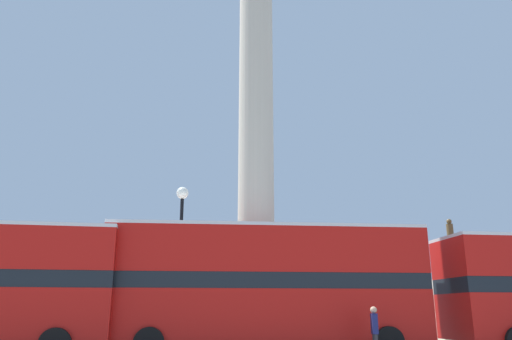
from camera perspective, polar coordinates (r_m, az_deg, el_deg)
The scene contains 5 objects.
monument_column at distance 22.75m, azimuth 0.00°, elevation -0.13°, with size 4.45×4.45×21.53m.
bus_a at distance 18.47m, azimuth 1.26°, elevation -12.76°, with size 11.34×2.79×4.50m.
equestrian_statue at distance 29.07m, azimuth 22.09°, elevation -13.90°, with size 3.49×2.64×6.38m.
street_lamp at distance 20.42m, azimuth -8.64°, elevation -8.53°, with size 0.50×0.50×6.43m.
pedestrian_near_lamp at distance 16.91m, azimuth 13.42°, elevation -17.41°, with size 0.24×0.45×1.63m.
Camera 1 is at (-2.23, -21.77, 1.45)m, focal length 35.00 mm.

